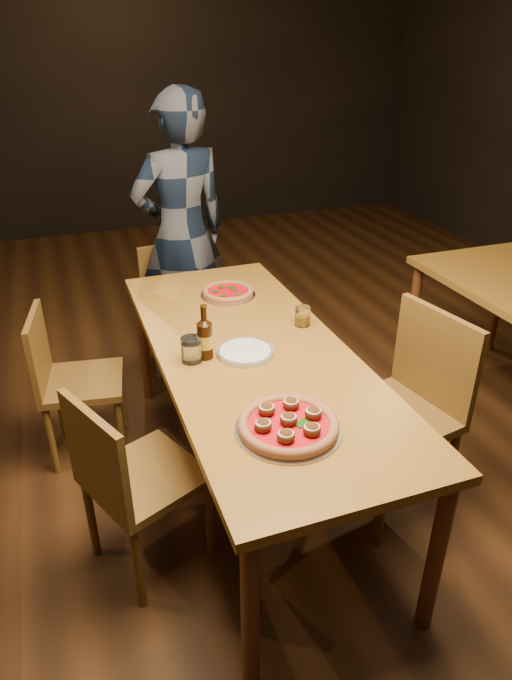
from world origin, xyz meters
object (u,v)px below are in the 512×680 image
object	(u,v)px
plate_stack	(245,352)
beer_bottle	(205,340)
chair_main_nw	(145,475)
diner	(182,234)
pizza_margherita	(228,292)
pizza_meatball	(288,424)
chair_end	(178,307)
water_glass	(191,350)
table_main	(252,364)
amber_glass	(303,316)
chair_main_e	(393,415)
chair_main_sw	(83,381)

from	to	relation	value
plate_stack	beer_bottle	world-z (taller)	beer_bottle
chair_main_nw	diner	bearing A→B (deg)	-42.60
pizza_margherita	pizza_meatball	bearing A→B (deg)	-97.38
pizza_meatball	pizza_margherita	size ratio (longest dim) A/B	1.29
chair_end	water_glass	world-z (taller)	water_glass
table_main	beer_bottle	world-z (taller)	beer_bottle
amber_glass	diner	size ratio (longest dim) A/B	0.05
chair_main_e	amber_glass	distance (m)	0.60
chair_main_nw	pizza_meatball	size ratio (longest dim) A/B	2.35
chair_main_nw	amber_glass	distance (m)	1.01
plate_stack	chair_end	bearing A→B (deg)	90.41
chair_end	plate_stack	bearing A→B (deg)	-96.39
plate_stack	beer_bottle	bearing A→B (deg)	168.25
chair_main_e	pizza_margherita	size ratio (longest dim) A/B	3.42
chair_main_sw	plate_stack	world-z (taller)	chair_main_sw
plate_stack	water_glass	distance (m)	0.23
chair_main_nw	water_glass	bearing A→B (deg)	-69.52
water_glass	diner	world-z (taller)	diner
beer_bottle	plate_stack	bearing A→B (deg)	-11.75
amber_glass	pizza_meatball	bearing A→B (deg)	-117.29
pizza_meatball	amber_glass	size ratio (longest dim) A/B	4.05
beer_bottle	amber_glass	world-z (taller)	beer_bottle
chair_end	diner	world-z (taller)	diner
amber_glass	chair_main_nw	bearing A→B (deg)	-153.62
plate_stack	chair_main_sw	bearing A→B (deg)	139.00
amber_glass	chair_main_sw	bearing A→B (deg)	158.20
chair_main_sw	chair_main_e	world-z (taller)	chair_main_e
plate_stack	diner	distance (m)	1.41
water_glass	chair_main_sw	bearing A→B (deg)	128.50
chair_main_nw	chair_end	bearing A→B (deg)	-41.18
diner	plate_stack	bearing A→B (deg)	76.53
table_main	pizza_margherita	xyz separation A→B (m)	(0.08, 0.60, 0.09)
chair_main_sw	diner	bearing A→B (deg)	-32.63
table_main	pizza_margherita	bearing A→B (deg)	82.62
table_main	plate_stack	distance (m)	0.10
chair_main_sw	amber_glass	distance (m)	1.15
chair_main_sw	plate_stack	xyz separation A→B (m)	(0.67, -0.58, 0.34)
chair_main_nw	pizza_meatball	world-z (taller)	chair_main_nw
table_main	amber_glass	bearing A→B (deg)	25.40
chair_main_e	chair_end	size ratio (longest dim) A/B	1.20
pizza_meatball	chair_main_sw	bearing A→B (deg)	119.29
chair_main_nw	chair_main_e	xyz separation A→B (m)	(1.08, -0.04, 0.06)
chair_main_e	water_glass	size ratio (longest dim) A/B	9.12
pizza_margherita	diner	bearing A→B (deg)	94.23
water_glass	beer_bottle	bearing A→B (deg)	8.37
table_main	chair_main_nw	size ratio (longest dim) A/B	2.32
chair_main_nw	pizza_margherita	bearing A→B (deg)	-59.20
chair_end	beer_bottle	size ratio (longest dim) A/B	3.46
chair_main_sw	pizza_margherita	xyz separation A→B (m)	(0.79, 0.05, 0.35)
table_main	water_glass	bearing A→B (deg)	-178.03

